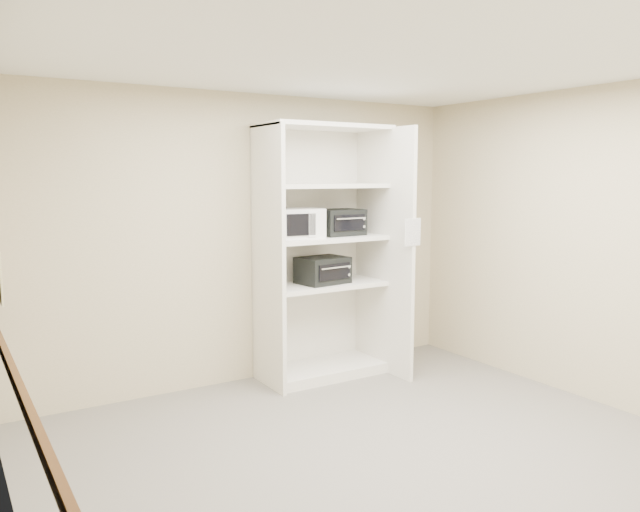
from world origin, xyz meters
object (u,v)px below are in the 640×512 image
shelving_unit (327,261)px  toaster_oven_upper (339,222)px  microwave (296,223)px  toaster_oven_lower (323,270)px

shelving_unit → toaster_oven_upper: (0.14, 0.01, 0.37)m
shelving_unit → microwave: (-0.35, -0.01, 0.38)m
shelving_unit → microwave: bearing=-179.1°
toaster_oven_upper → toaster_oven_lower: toaster_oven_upper is taller
toaster_oven_upper → toaster_oven_lower: (-0.21, -0.03, -0.45)m
shelving_unit → toaster_oven_lower: (-0.07, -0.02, -0.08)m
microwave → shelving_unit: bearing=5.9°
microwave → toaster_oven_upper: size_ratio=1.04×
shelving_unit → toaster_oven_upper: bearing=4.3°
microwave → toaster_oven_upper: (0.49, 0.02, -0.01)m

